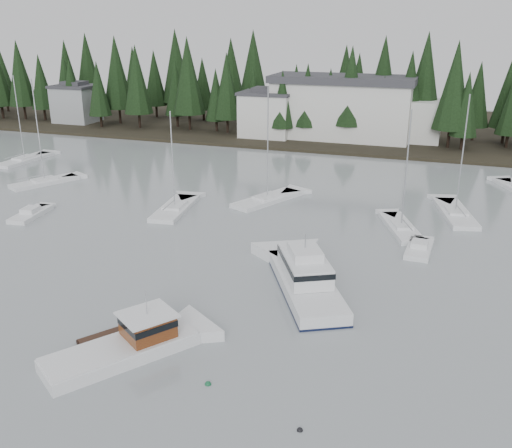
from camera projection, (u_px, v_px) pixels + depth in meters
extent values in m
cube|color=black|center=(379.00, 128.00, 114.84)|extent=(240.00, 54.00, 1.00)
cube|color=silver|center=(267.00, 116.00, 102.86)|extent=(9.00, 7.00, 7.50)
cube|color=#38383D|center=(267.00, 93.00, 101.51)|extent=(9.54, 7.42, 0.50)
cube|color=#38383D|center=(267.00, 90.00, 101.30)|extent=(4.95, 3.85, 0.80)
cube|color=#999EA0|center=(76.00, 105.00, 117.53)|extent=(8.00, 7.00, 7.00)
cube|color=#38383D|center=(74.00, 86.00, 116.26)|extent=(8.48, 7.42, 0.50)
cube|color=#38383D|center=(74.00, 83.00, 116.05)|extent=(4.40, 3.85, 0.80)
cube|color=silver|center=(342.00, 110.00, 101.15)|extent=(24.00, 10.00, 10.00)
cube|color=#38383D|center=(343.00, 79.00, 99.35)|extent=(25.00, 11.00, 1.20)
cube|color=silver|center=(411.00, 120.00, 99.78)|extent=(10.00, 8.00, 7.00)
cube|color=white|center=(121.00, 356.00, 36.85)|extent=(8.38, 10.04, 1.43)
cube|color=white|center=(121.00, 346.00, 36.59)|extent=(8.21, 9.84, 0.13)
cube|color=#541E10|center=(148.00, 326.00, 37.44)|extent=(3.93, 3.99, 1.54)
cube|color=white|center=(147.00, 315.00, 37.16)|extent=(4.42, 4.51, 0.13)
cube|color=black|center=(148.00, 322.00, 37.33)|extent=(4.01, 4.07, 0.44)
cylinder|color=#A5A8AD|center=(146.00, 302.00, 36.84)|extent=(0.08, 0.08, 1.76)
cube|color=black|center=(105.00, 340.00, 39.00)|extent=(3.10, 3.65, 0.61)
cube|color=white|center=(306.00, 289.00, 45.90)|extent=(9.24, 12.88, 1.82)
cube|color=black|center=(306.00, 290.00, 45.95)|extent=(9.31, 12.95, 0.25)
cube|color=white|center=(305.00, 266.00, 45.89)|extent=(5.83, 7.23, 1.65)
cube|color=black|center=(305.00, 261.00, 45.75)|extent=(5.93, 7.33, 0.45)
cube|color=white|center=(305.00, 252.00, 45.48)|extent=(3.57, 3.96, 0.74)
cylinder|color=#A5A8AD|center=(305.00, 241.00, 45.17)|extent=(0.10, 0.10, 1.25)
cube|color=white|center=(45.00, 184.00, 75.81)|extent=(6.32, 9.06, 1.05)
cube|color=white|center=(44.00, 179.00, 75.59)|extent=(3.00, 3.51, 0.30)
cylinder|color=#A5A8AD|center=(38.00, 131.00, 73.40)|extent=(0.14, 0.14, 13.15)
cube|color=white|center=(267.00, 201.00, 68.54)|extent=(6.82, 10.14, 1.05)
cube|color=white|center=(267.00, 196.00, 68.32)|extent=(3.27, 3.89, 0.30)
cylinder|color=#A5A8AD|center=(268.00, 144.00, 66.14)|extent=(0.14, 0.14, 13.07)
cube|color=white|center=(401.00, 230.00, 59.26)|extent=(5.61, 9.21, 1.05)
cube|color=white|center=(401.00, 224.00, 59.04)|extent=(2.74, 3.46, 0.30)
cylinder|color=#A5A8AD|center=(406.00, 169.00, 57.06)|extent=(0.14, 0.14, 11.93)
cube|color=white|center=(25.00, 162.00, 87.78)|extent=(3.20, 10.02, 1.05)
cube|color=white|center=(24.00, 157.00, 87.56)|extent=(2.09, 3.45, 0.30)
cylinder|color=#A5A8AD|center=(19.00, 118.00, 85.50)|extent=(0.14, 0.14, 12.40)
cube|color=white|center=(175.00, 211.00, 65.28)|extent=(4.14, 9.76, 1.05)
cube|color=white|center=(175.00, 205.00, 65.07)|extent=(2.47, 3.45, 0.30)
cylinder|color=#A5A8AD|center=(172.00, 160.00, 63.28)|extent=(0.14, 0.14, 10.78)
cube|color=white|center=(455.00, 215.00, 63.66)|extent=(5.33, 10.64, 1.05)
cube|color=white|center=(456.00, 210.00, 63.44)|extent=(2.83, 3.87, 0.30)
cylinder|color=#A5A8AD|center=(463.00, 155.00, 61.31)|extent=(0.14, 0.14, 12.81)
cube|color=white|center=(31.00, 216.00, 63.32)|extent=(2.94, 6.17, 0.90)
cube|color=white|center=(30.00, 210.00, 63.08)|extent=(1.73, 2.08, 0.55)
cube|color=white|center=(419.00, 251.00, 53.71)|extent=(2.48, 5.37, 0.90)
cube|color=white|center=(420.00, 244.00, 53.47)|extent=(1.58, 1.76, 0.55)
sphere|color=#145933|center=(208.00, 384.00, 34.17)|extent=(0.40, 0.40, 0.40)
sphere|color=black|center=(300.00, 430.00, 30.34)|extent=(0.34, 0.34, 0.34)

